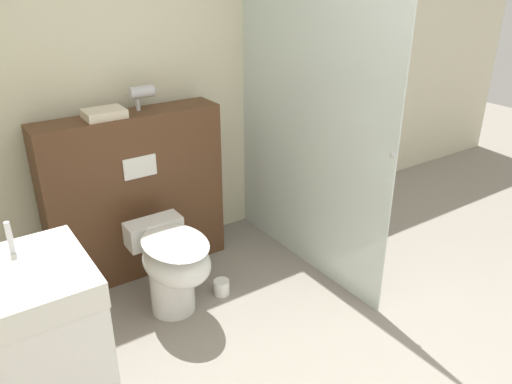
% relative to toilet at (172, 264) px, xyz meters
% --- Properties ---
extents(wall_back, '(8.00, 0.06, 2.50)m').
position_rel_toilet_xyz_m(wall_back, '(0.42, 0.84, 0.90)').
color(wall_back, beige).
rests_on(wall_back, ground_plane).
extents(partition_panel, '(1.21, 0.27, 1.14)m').
position_rel_toilet_xyz_m(partition_panel, '(0.03, 0.60, 0.22)').
color(partition_panel, '#51331E').
rests_on(partition_panel, ground_plane).
extents(shower_glass, '(0.04, 1.54, 2.18)m').
position_rel_toilet_xyz_m(shower_glass, '(1.05, 0.04, 0.75)').
color(shower_glass, silver).
rests_on(shower_glass, ground_plane).
extents(toilet, '(0.38, 0.65, 0.54)m').
position_rel_toilet_xyz_m(toilet, '(0.00, 0.00, 0.00)').
color(toilet, white).
rests_on(toilet, ground_plane).
extents(sink_vanity, '(0.49, 0.53, 1.09)m').
position_rel_toilet_xyz_m(sink_vanity, '(-0.86, -0.59, 0.13)').
color(sink_vanity, white).
rests_on(sink_vanity, ground_plane).
extents(hair_drier, '(0.19, 0.08, 0.16)m').
position_rel_toilet_xyz_m(hair_drier, '(0.16, 0.63, 0.91)').
color(hair_drier, '#B7B7BC').
rests_on(hair_drier, partition_panel).
extents(folded_towel, '(0.24, 0.19, 0.05)m').
position_rel_toilet_xyz_m(folded_towel, '(-0.12, 0.59, 0.82)').
color(folded_towel, beige).
rests_on(folded_towel, partition_panel).
extents(spare_toilet_roll, '(0.10, 0.10, 0.10)m').
position_rel_toilet_xyz_m(spare_toilet_roll, '(0.33, -0.01, -0.29)').
color(spare_toilet_roll, white).
rests_on(spare_toilet_roll, ground_plane).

